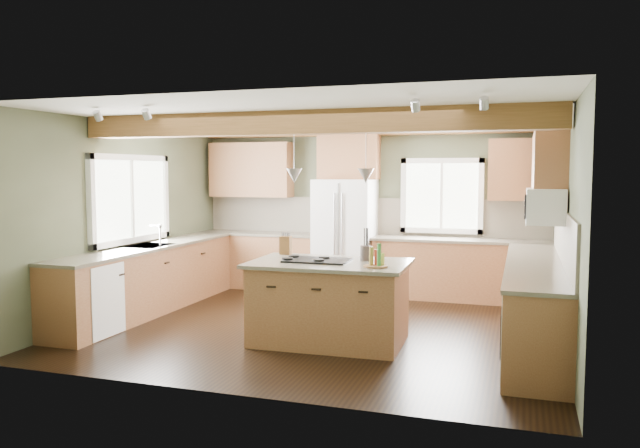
% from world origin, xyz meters
% --- Properties ---
extents(floor, '(5.60, 5.60, 0.00)m').
position_xyz_m(floor, '(0.00, 0.00, 0.00)').
color(floor, black).
rests_on(floor, ground).
extents(ceiling, '(5.60, 5.60, 0.00)m').
position_xyz_m(ceiling, '(0.00, 0.00, 2.60)').
color(ceiling, silver).
rests_on(ceiling, wall_back).
extents(wall_back, '(5.60, 0.00, 5.60)m').
position_xyz_m(wall_back, '(0.00, 2.50, 1.30)').
color(wall_back, '#3F4631').
rests_on(wall_back, ground).
extents(wall_left, '(0.00, 5.00, 5.00)m').
position_xyz_m(wall_left, '(-2.80, 0.00, 1.30)').
color(wall_left, '#3F4631').
rests_on(wall_left, ground).
extents(wall_right, '(0.00, 5.00, 5.00)m').
position_xyz_m(wall_right, '(2.80, 0.00, 1.30)').
color(wall_right, '#3F4631').
rests_on(wall_right, ground).
extents(ceiling_beam, '(5.55, 0.26, 0.26)m').
position_xyz_m(ceiling_beam, '(0.00, -0.66, 2.47)').
color(ceiling_beam, '#583919').
rests_on(ceiling_beam, ceiling).
extents(soffit_trim, '(5.55, 0.20, 0.10)m').
position_xyz_m(soffit_trim, '(0.00, 2.40, 2.54)').
color(soffit_trim, '#583919').
rests_on(soffit_trim, ceiling).
extents(backsplash_back, '(5.58, 0.03, 0.58)m').
position_xyz_m(backsplash_back, '(0.00, 2.48, 1.21)').
color(backsplash_back, brown).
rests_on(backsplash_back, wall_back).
extents(backsplash_right, '(0.03, 3.70, 0.58)m').
position_xyz_m(backsplash_right, '(2.78, 0.05, 1.21)').
color(backsplash_right, brown).
rests_on(backsplash_right, wall_right).
extents(base_cab_back_left, '(2.02, 0.60, 0.88)m').
position_xyz_m(base_cab_back_left, '(-1.79, 2.20, 0.44)').
color(base_cab_back_left, brown).
rests_on(base_cab_back_left, floor).
extents(counter_back_left, '(2.06, 0.64, 0.04)m').
position_xyz_m(counter_back_left, '(-1.79, 2.20, 0.90)').
color(counter_back_left, '#463D33').
rests_on(counter_back_left, base_cab_back_left).
extents(base_cab_back_right, '(2.62, 0.60, 0.88)m').
position_xyz_m(base_cab_back_right, '(1.49, 2.20, 0.44)').
color(base_cab_back_right, brown).
rests_on(base_cab_back_right, floor).
extents(counter_back_right, '(2.66, 0.64, 0.04)m').
position_xyz_m(counter_back_right, '(1.49, 2.20, 0.90)').
color(counter_back_right, '#463D33').
rests_on(counter_back_right, base_cab_back_right).
extents(base_cab_left, '(0.60, 3.70, 0.88)m').
position_xyz_m(base_cab_left, '(-2.50, 0.05, 0.44)').
color(base_cab_left, brown).
rests_on(base_cab_left, floor).
extents(counter_left, '(0.64, 3.74, 0.04)m').
position_xyz_m(counter_left, '(-2.50, 0.05, 0.90)').
color(counter_left, '#463D33').
rests_on(counter_left, base_cab_left).
extents(base_cab_right, '(0.60, 3.70, 0.88)m').
position_xyz_m(base_cab_right, '(2.50, 0.05, 0.44)').
color(base_cab_right, brown).
rests_on(base_cab_right, floor).
extents(counter_right, '(0.64, 3.74, 0.04)m').
position_xyz_m(counter_right, '(2.50, 0.05, 0.90)').
color(counter_right, '#463D33').
rests_on(counter_right, base_cab_right).
extents(upper_cab_back_left, '(1.40, 0.35, 0.90)m').
position_xyz_m(upper_cab_back_left, '(-1.99, 2.33, 1.95)').
color(upper_cab_back_left, brown).
rests_on(upper_cab_back_left, wall_back).
extents(upper_cab_over_fridge, '(0.96, 0.35, 0.70)m').
position_xyz_m(upper_cab_over_fridge, '(-0.30, 2.33, 2.15)').
color(upper_cab_over_fridge, brown).
rests_on(upper_cab_over_fridge, wall_back).
extents(upper_cab_right, '(0.35, 2.20, 0.90)m').
position_xyz_m(upper_cab_right, '(2.62, 0.90, 1.95)').
color(upper_cab_right, brown).
rests_on(upper_cab_right, wall_right).
extents(upper_cab_back_corner, '(0.90, 0.35, 0.90)m').
position_xyz_m(upper_cab_back_corner, '(2.30, 2.33, 1.95)').
color(upper_cab_back_corner, brown).
rests_on(upper_cab_back_corner, wall_back).
extents(window_left, '(0.04, 1.60, 1.05)m').
position_xyz_m(window_left, '(-2.78, 0.05, 1.55)').
color(window_left, white).
rests_on(window_left, wall_left).
extents(window_back, '(1.10, 0.04, 1.00)m').
position_xyz_m(window_back, '(1.15, 2.48, 1.55)').
color(window_back, white).
rests_on(window_back, wall_back).
extents(sink, '(0.50, 0.65, 0.03)m').
position_xyz_m(sink, '(-2.50, 0.05, 0.91)').
color(sink, '#262628').
rests_on(sink, counter_left).
extents(faucet, '(0.02, 0.02, 0.28)m').
position_xyz_m(faucet, '(-2.32, 0.05, 1.05)').
color(faucet, '#B2B2B7').
rests_on(faucet, sink).
extents(dishwasher, '(0.60, 0.60, 0.84)m').
position_xyz_m(dishwasher, '(-2.49, -1.25, 0.43)').
color(dishwasher, white).
rests_on(dishwasher, floor).
extents(oven, '(0.60, 0.72, 0.84)m').
position_xyz_m(oven, '(2.49, -1.25, 0.43)').
color(oven, white).
rests_on(oven, floor).
extents(microwave, '(0.40, 0.70, 0.38)m').
position_xyz_m(microwave, '(2.58, -0.05, 1.55)').
color(microwave, white).
rests_on(microwave, wall_right).
extents(pendant_left, '(0.18, 0.18, 0.16)m').
position_xyz_m(pendant_left, '(-0.11, -0.67, 1.88)').
color(pendant_left, '#B2B2B7').
rests_on(pendant_left, ceiling).
extents(pendant_right, '(0.18, 0.18, 0.16)m').
position_xyz_m(pendant_right, '(0.71, -0.64, 1.88)').
color(pendant_right, '#B2B2B7').
rests_on(pendant_right, ceiling).
extents(refrigerator, '(0.90, 0.74, 1.80)m').
position_xyz_m(refrigerator, '(-0.30, 2.12, 0.90)').
color(refrigerator, white).
rests_on(refrigerator, floor).
extents(island, '(1.67, 1.05, 0.88)m').
position_xyz_m(island, '(0.30, -0.66, 0.44)').
color(island, olive).
rests_on(island, floor).
extents(island_top, '(1.79, 1.16, 0.04)m').
position_xyz_m(island_top, '(0.30, -0.66, 0.90)').
color(island_top, '#463D33').
rests_on(island_top, island).
extents(cooktop, '(0.73, 0.49, 0.02)m').
position_xyz_m(cooktop, '(0.16, -0.66, 0.93)').
color(cooktop, black).
rests_on(cooktop, island_top).
extents(knife_block, '(0.13, 0.10, 0.22)m').
position_xyz_m(knife_block, '(-0.39, -0.23, 1.03)').
color(knife_block, brown).
rests_on(knife_block, island_top).
extents(utensil_crock, '(0.14, 0.14, 0.17)m').
position_xyz_m(utensil_crock, '(0.66, -0.43, 1.00)').
color(utensil_crock, '#473D39').
rests_on(utensil_crock, island_top).
extents(bottle_tray, '(0.29, 0.29, 0.24)m').
position_xyz_m(bottle_tray, '(0.88, -0.87, 1.04)').
color(bottle_tray, brown).
rests_on(bottle_tray, island_top).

